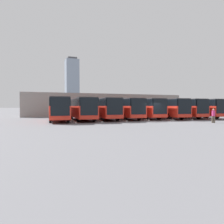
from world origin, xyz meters
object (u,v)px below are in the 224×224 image
Objects in this scene: bus_5 at (103,108)px; bus_6 at (82,108)px; bus_3 at (142,108)px; pedestrian at (213,115)px; bus_1 at (179,108)px; bus_4 at (124,108)px; bus_2 at (163,108)px; bus_0 at (196,108)px; bus_7 at (58,108)px.

bus_5 is 3.47m from bus_6.
bus_6 is (10.34, 0.61, 0.00)m from bus_3.
bus_6 is 17.66m from pedestrian.
bus_3 is at bearing 151.51° from pedestrian.
pedestrian is at bearing 146.28° from bus_6.
bus_4 is (10.34, -0.62, 0.00)m from bus_1.
bus_0 is at bearing -176.34° from bus_2.
bus_6 and bus_7 have the same top height.
bus_2 is at bearing 169.46° from bus_3.
bus_1 is 17.23m from bus_6.
bus_7 is at bearing 9.56° from bus_5.
bus_4 is at bearing 165.99° from pedestrian.
bus_5 is (17.23, -0.81, 0.00)m from bus_0.
bus_0 is 1.00× the size of bus_3.
pedestrian is (-17.28, 10.72, -0.85)m from bus_7.
bus_2 is 1.00× the size of bus_6.
bus_3 is 12.10m from pedestrian.
bus_5 is at bearing 6.22° from bus_4.
bus_2 is 13.79m from bus_6.
pedestrian is (-0.05, 10.62, -0.85)m from bus_2.
bus_4 is (13.79, -0.91, 0.00)m from bus_0.
bus_1 is at bearing 117.19° from pedestrian.
bus_0 is 6.89m from bus_2.
bus_5 and bus_6 have the same top height.
bus_7 is at bearing 8.41° from bus_6.
pedestrian is at bearing 125.95° from bus_4.
bus_1 reaches higher than pedestrian.
bus_1 and bus_6 have the same top height.
bus_1 is at bearing -178.80° from bus_4.
bus_0 is at bearing 179.82° from bus_1.
bus_4 is 1.00× the size of bus_5.
bus_1 is 3.45m from bus_2.
bus_0 is at bearing -179.15° from bus_4.
pedestrian is at bearing 77.16° from bus_1.
bus_2 is 1.00× the size of bus_4.
bus_6 is 3.45m from bus_7.
bus_4 is at bearing 6.97° from bus_3.
bus_1 is at bearing -175.18° from bus_7.
bus_1 is 1.00× the size of bus_7.
bus_0 is at bearing -176.61° from bus_6.
bus_1 is at bearing -0.18° from bus_0.
bus_5 is 6.92m from bus_7.
bus_4 is 1.00× the size of bus_6.
bus_6 is (20.68, -0.44, 0.00)m from bus_0.
bus_0 is 1.00× the size of bus_4.
bus_2 is 6.94m from bus_4.
bus_5 is at bearing 6.60° from bus_3.
bus_3 and bus_7 have the same top height.
bus_4 and bus_6 have the same top height.
bus_6 is 7.08× the size of pedestrian.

